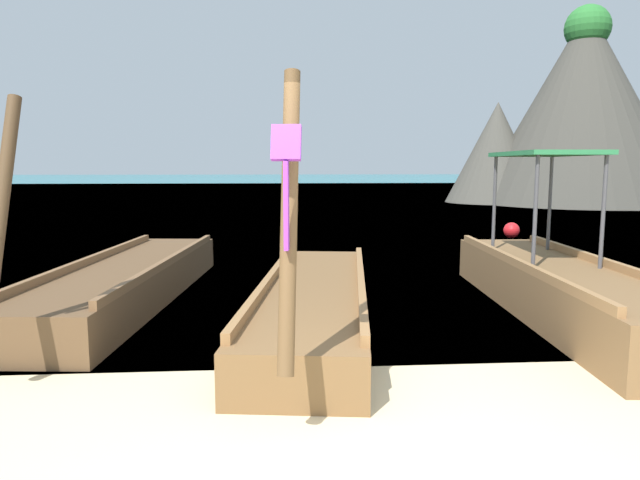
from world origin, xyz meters
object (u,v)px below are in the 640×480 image
(karst_rock, at_px, (573,112))
(longtail_boat_violet_ribbon, at_px, (315,302))
(longtail_boat_pink_ribbon, at_px, (561,286))
(mooring_buoy_near, at_px, (512,230))
(longtail_boat_green_ribbon, at_px, (128,281))

(karst_rock, bearing_deg, longtail_boat_violet_ribbon, -123.46)
(longtail_boat_pink_ribbon, xyz_separation_m, mooring_buoy_near, (2.53, 7.69, -0.17))
(longtail_boat_green_ribbon, distance_m, karst_rock, 26.87)
(longtail_boat_violet_ribbon, distance_m, karst_rock, 26.44)
(longtail_boat_violet_ribbon, bearing_deg, karst_rock, 56.54)
(longtail_boat_green_ribbon, bearing_deg, longtail_boat_pink_ribbon, -11.77)
(longtail_boat_pink_ribbon, bearing_deg, karst_rock, 62.55)
(longtail_boat_green_ribbon, bearing_deg, mooring_buoy_near, 38.29)
(longtail_boat_green_ribbon, relative_size, mooring_buoy_near, 15.37)
(longtail_boat_violet_ribbon, bearing_deg, longtail_boat_pink_ribbon, 2.86)
(longtail_boat_green_ribbon, relative_size, karst_rock, 0.55)
(mooring_buoy_near, bearing_deg, longtail_boat_pink_ribbon, -108.17)
(longtail_boat_violet_ribbon, height_order, karst_rock, karst_rock)
(longtail_boat_pink_ribbon, relative_size, karst_rock, 0.52)
(longtail_boat_green_ribbon, height_order, longtail_boat_violet_ribbon, longtail_boat_violet_ribbon)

